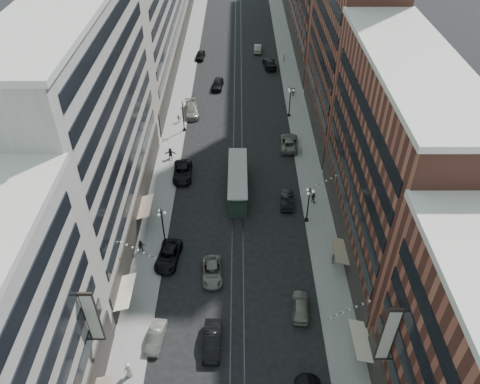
{
  "coord_description": "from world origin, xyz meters",
  "views": [
    {
      "loc": [
        0.21,
        -14.15,
        42.49
      ],
      "look_at": [
        0.32,
        32.12,
        5.0
      ],
      "focal_mm": 35.0,
      "sensor_mm": 36.0,
      "label": 1
    }
  ],
  "objects_px": {
    "lamppost_sw_mid": "(183,115)",
    "car_2": "(168,256)",
    "car_14": "(258,48)",
    "car_extra_0": "(212,272)",
    "car_9": "(200,55)",
    "car_1": "(156,337)",
    "pedestrian_4": "(333,259)",
    "car_8": "(192,110)",
    "pedestrian_extra_1": "(284,57)",
    "car_10": "(287,199)",
    "pedestrian_8": "(301,151)",
    "lamppost_se_far": "(308,204)",
    "pedestrian_5": "(170,153)",
    "pedestrian_6": "(179,118)",
    "car_5": "(212,341)",
    "car_13": "(218,84)",
    "pedestrian_2": "(141,246)",
    "pedestrian_7": "(313,197)",
    "car_12": "(270,63)",
    "car_4": "(301,306)",
    "lamppost_sw_far": "(163,225)",
    "streetcar": "(238,182)",
    "lamppost_se_mid": "(290,101)",
    "car_7": "(183,172)",
    "car_11": "(289,142)",
    "pedestrian_9": "(293,92)",
    "pedestrian_1": "(129,370)"
  },
  "relations": [
    {
      "from": "pedestrian_7",
      "to": "car_1",
      "type": "bearing_deg",
      "value": 83.37
    },
    {
      "from": "car_4",
      "to": "car_7",
      "type": "bearing_deg",
      "value": -52.58
    },
    {
      "from": "car_7",
      "to": "car_11",
      "type": "xyz_separation_m",
      "value": [
        16.63,
        8.05,
        0.01
      ]
    },
    {
      "from": "car_4",
      "to": "pedestrian_5",
      "type": "relative_size",
      "value": 2.5
    },
    {
      "from": "car_14",
      "to": "car_extra_0",
      "type": "xyz_separation_m",
      "value": [
        -7.47,
        -67.01,
        -0.07
      ]
    },
    {
      "from": "pedestrian_6",
      "to": "pedestrian_9",
      "type": "height_order",
      "value": "pedestrian_9"
    },
    {
      "from": "car_7",
      "to": "car_9",
      "type": "height_order",
      "value": "car_7"
    },
    {
      "from": "car_1",
      "to": "car_10",
      "type": "bearing_deg",
      "value": 62.32
    },
    {
      "from": "lamppost_sw_mid",
      "to": "car_2",
      "type": "distance_m",
      "value": 30.07
    },
    {
      "from": "car_9",
      "to": "car_4",
      "type": "bearing_deg",
      "value": -72.57
    },
    {
      "from": "car_11",
      "to": "pedestrian_4",
      "type": "bearing_deg",
      "value": 100.86
    },
    {
      "from": "pedestrian_5",
      "to": "car_12",
      "type": "bearing_deg",
      "value": 59.81
    },
    {
      "from": "car_1",
      "to": "pedestrian_4",
      "type": "bearing_deg",
      "value": 35.13
    },
    {
      "from": "lamppost_se_far",
      "to": "pedestrian_6",
      "type": "bearing_deg",
      "value": 127.17
    },
    {
      "from": "car_1",
      "to": "pedestrian_7",
      "type": "xyz_separation_m",
      "value": [
        18.93,
        22.13,
        0.28
      ]
    },
    {
      "from": "lamppost_sw_far",
      "to": "car_14",
      "type": "relative_size",
      "value": 1.17
    },
    {
      "from": "pedestrian_7",
      "to": "pedestrian_4",
      "type": "bearing_deg",
      "value": 128.73
    },
    {
      "from": "car_1",
      "to": "pedestrian_1",
      "type": "bearing_deg",
      "value": -110.17
    },
    {
      "from": "car_5",
      "to": "car_13",
      "type": "height_order",
      "value": "car_13"
    },
    {
      "from": "car_5",
      "to": "pedestrian_4",
      "type": "xyz_separation_m",
      "value": [
        14.06,
        11.17,
        0.11
      ]
    },
    {
      "from": "car_1",
      "to": "car_4",
      "type": "bearing_deg",
      "value": 20.76
    },
    {
      "from": "car_9",
      "to": "car_extra_0",
      "type": "height_order",
      "value": "car_9"
    },
    {
      "from": "pedestrian_8",
      "to": "lamppost_se_far",
      "type": "bearing_deg",
      "value": 51.08
    },
    {
      "from": "pedestrian_2",
      "to": "pedestrian_7",
      "type": "distance_m",
      "value": 24.36
    },
    {
      "from": "car_8",
      "to": "pedestrian_9",
      "type": "relative_size",
      "value": 3.67
    },
    {
      "from": "car_1",
      "to": "pedestrian_4",
      "type": "distance_m",
      "value": 22.55
    },
    {
      "from": "car_8",
      "to": "pedestrian_extra_1",
      "type": "relative_size",
      "value": 3.14
    },
    {
      "from": "lamppost_se_mid",
      "to": "car_extra_0",
      "type": "height_order",
      "value": "lamppost_se_mid"
    },
    {
      "from": "lamppost_se_mid",
      "to": "pedestrian_1",
      "type": "relative_size",
      "value": 2.98
    },
    {
      "from": "pedestrian_2",
      "to": "pedestrian_7",
      "type": "relative_size",
      "value": 1.12
    },
    {
      "from": "pedestrian_1",
      "to": "pedestrian_9",
      "type": "distance_m",
      "value": 61.37
    },
    {
      "from": "car_4",
      "to": "pedestrian_6",
      "type": "distance_m",
      "value": 43.87
    },
    {
      "from": "pedestrian_4",
      "to": "pedestrian_7",
      "type": "height_order",
      "value": "pedestrian_7"
    },
    {
      "from": "pedestrian_4",
      "to": "car_7",
      "type": "xyz_separation_m",
      "value": [
        -19.76,
        17.64,
        -0.12
      ]
    },
    {
      "from": "pedestrian_2",
      "to": "car_9",
      "type": "xyz_separation_m",
      "value": [
        3.47,
        59.36,
        -0.29
      ]
    },
    {
      "from": "lamppost_sw_far",
      "to": "car_10",
      "type": "relative_size",
      "value": 1.17
    },
    {
      "from": "lamppost_sw_far",
      "to": "streetcar",
      "type": "height_order",
      "value": "lamppost_sw_far"
    },
    {
      "from": "lamppost_se_far",
      "to": "car_7",
      "type": "height_order",
      "value": "lamppost_se_far"
    },
    {
      "from": "streetcar",
      "to": "pedestrian_5",
      "type": "relative_size",
      "value": 6.6
    },
    {
      "from": "car_14",
      "to": "lamppost_se_mid",
      "type": "bearing_deg",
      "value": 102.29
    },
    {
      "from": "lamppost_sw_mid",
      "to": "lamppost_se_far",
      "type": "xyz_separation_m",
      "value": [
        18.4,
        -23.0,
        0.0
      ]
    },
    {
      "from": "lamppost_se_far",
      "to": "car_13",
      "type": "bearing_deg",
      "value": 108.62
    },
    {
      "from": "car_8",
      "to": "car_10",
      "type": "height_order",
      "value": "car_8"
    },
    {
      "from": "car_1",
      "to": "car_10",
      "type": "xyz_separation_m",
      "value": [
        15.22,
        21.92,
        0.09
      ]
    },
    {
      "from": "lamppost_se_mid",
      "to": "car_12",
      "type": "distance_m",
      "value": 21.31
    },
    {
      "from": "car_11",
      "to": "car_12",
      "type": "height_order",
      "value": "car_12"
    },
    {
      "from": "lamppost_sw_far",
      "to": "car_14",
      "type": "xyz_separation_m",
      "value": [
        13.7,
        61.58,
        -2.32
      ]
    },
    {
      "from": "lamppost_sw_mid",
      "to": "car_9",
      "type": "bearing_deg",
      "value": 88.51
    },
    {
      "from": "lamppost_se_mid",
      "to": "pedestrian_9",
      "type": "distance_m",
      "value": 7.99
    },
    {
      "from": "pedestrian_5",
      "to": "pedestrian_6",
      "type": "height_order",
      "value": "pedestrian_5"
    }
  ]
}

